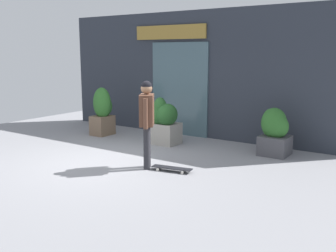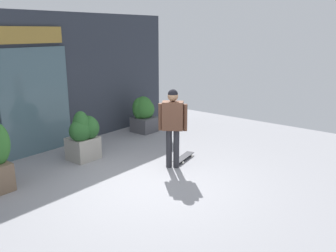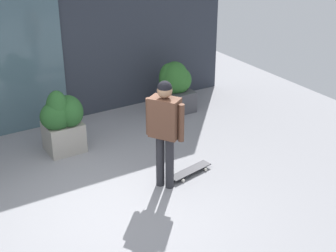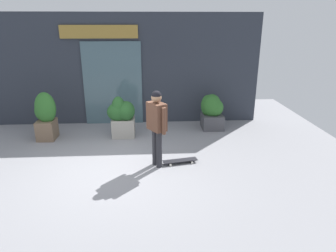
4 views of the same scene
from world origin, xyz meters
name	(u,v)px [view 2 (image 2 of 4)]	position (x,y,z in m)	size (l,w,h in m)	color
ground_plane	(147,182)	(0.00, 0.00, 0.00)	(12.00, 12.00, 0.00)	gray
building_facade	(43,83)	(-0.02, 3.38, 1.68)	(8.47, 0.31, 3.37)	#2D333D
skateboarder	(173,120)	(0.94, 0.09, 1.07)	(0.46, 0.54, 1.74)	#28282D
skateboard	(184,157)	(1.48, 0.18, 0.06)	(0.82, 0.34, 0.08)	black
planter_box_left	(144,113)	(2.65, 2.52, 0.57)	(0.66, 0.63, 1.07)	#47474C
planter_box_right	(84,135)	(0.02, 1.97, 0.61)	(0.76, 0.67, 1.18)	gray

